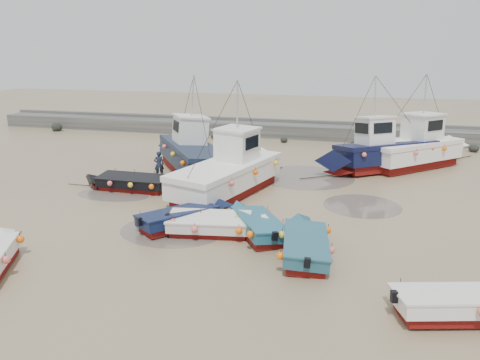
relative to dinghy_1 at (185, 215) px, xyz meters
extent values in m
plane|color=#96825E|center=(2.28, 0.94, -0.55)|extent=(120.00, 120.00, 0.00)
cube|color=slate|center=(2.28, 22.94, 0.05)|extent=(60.00, 2.20, 1.20)
cube|color=slate|center=(2.28, 24.15, 0.78)|extent=(60.00, 0.60, 0.25)
ellipsoid|color=black|center=(7.38, 19.97, -0.26)|extent=(0.84, 0.86, 0.51)
ellipsoid|color=black|center=(10.08, 21.50, -0.21)|extent=(0.98, 1.07, 0.72)
ellipsoid|color=black|center=(16.44, 20.48, -0.28)|extent=(0.78, 0.90, 0.59)
ellipsoid|color=black|center=(-2.79, 21.40, -0.20)|extent=(0.99, 0.80, 0.58)
ellipsoid|color=black|center=(14.47, 20.71, -0.36)|extent=(0.54, 0.46, 0.30)
ellipsoid|color=black|center=(-21.23, 20.60, -0.32)|extent=(0.65, 0.64, 0.43)
ellipsoid|color=black|center=(11.97, 20.91, -0.33)|extent=(0.61, 0.47, 0.46)
ellipsoid|color=black|center=(-2.02, 21.21, -0.33)|extent=(0.61, 0.53, 0.32)
ellipsoid|color=black|center=(13.28, 21.54, -0.31)|extent=(0.67, 0.55, 0.43)
ellipsoid|color=black|center=(-6.89, 20.28, -0.17)|extent=(1.09, 0.88, 0.72)
ellipsoid|color=black|center=(-4.97, 20.59, -0.32)|extent=(0.65, 0.60, 0.37)
ellipsoid|color=black|center=(11.75, 20.33, -0.24)|extent=(0.88, 0.64, 0.62)
ellipsoid|color=black|center=(1.36, 20.54, -0.33)|extent=(0.64, 0.62, 0.48)
ellipsoid|color=black|center=(-21.14, 20.74, -0.16)|extent=(1.10, 0.87, 0.86)
ellipsoid|color=black|center=(10.13, 21.36, -0.36)|extent=(0.55, 0.45, 0.29)
cylinder|color=#5F554D|center=(-0.39, -0.63, -0.55)|extent=(4.82, 4.82, 0.01)
cylinder|color=#5F554D|center=(7.93, 4.95, -0.55)|extent=(4.03, 4.03, 0.01)
cylinder|color=#5F554D|center=(-5.60, 3.46, -0.55)|extent=(4.26, 4.26, 0.01)
cylinder|color=#5F554D|center=(4.37, 9.85, -0.55)|extent=(6.25, 6.25, 0.01)
pyramid|color=white|center=(-6.13, -4.18, 0.43)|extent=(1.47, 1.18, 0.90)
cylinder|color=black|center=(-6.49, -3.37, -0.52)|extent=(0.85, 1.84, 0.04)
sphere|color=#FF6709|center=(-4.39, -6.22, 0.08)|extent=(0.30, 0.30, 0.30)
sphere|color=#FF6709|center=(-5.14, -4.52, 0.08)|extent=(0.30, 0.30, 0.30)
cube|color=maroon|center=(-0.23, -0.29, -0.40)|extent=(3.13, 3.39, 0.30)
cube|color=#0C1637|center=(-0.23, -0.29, -0.02)|extent=(3.46, 3.72, 0.45)
pyramid|color=#0C1637|center=(1.12, 1.34, 0.43)|extent=(1.66, 1.55, 0.90)
cube|color=brown|center=(-0.23, -0.29, 0.14)|extent=(2.86, 3.09, 0.10)
cube|color=#0C1637|center=(-0.23, -0.29, 0.23)|extent=(3.56, 3.82, 0.07)
cube|color=black|center=(-1.41, -1.71, 0.15)|extent=(0.28, 0.28, 0.35)
cylinder|color=black|center=(1.69, 2.03, -0.52)|extent=(1.31, 1.56, 0.04)
sphere|color=#FF6709|center=(-1.82, -0.79, 0.08)|extent=(0.30, 0.30, 0.30)
sphere|color=#FF6709|center=(0.01, -1.40, 0.08)|extent=(0.30, 0.30, 0.30)
sphere|color=#FF6709|center=(-0.92, 0.29, 0.08)|extent=(0.30, 0.30, 0.30)
sphere|color=#FF6709|center=(0.91, -0.32, 0.08)|extent=(0.30, 0.30, 0.30)
sphere|color=#FF6709|center=(-0.02, 1.37, 0.08)|extent=(0.30, 0.30, 0.30)
cube|color=maroon|center=(3.50, -0.35, -0.40)|extent=(2.81, 3.39, 0.30)
cube|color=#1F5A70|center=(3.50, -0.35, -0.02)|extent=(3.13, 3.71, 0.45)
pyramid|color=#1F5A70|center=(2.41, 1.39, 0.43)|extent=(1.70, 1.43, 0.90)
cube|color=brown|center=(3.50, -0.35, 0.14)|extent=(2.58, 3.09, 0.10)
cube|color=#1F5A70|center=(3.50, -0.35, 0.23)|extent=(3.22, 3.81, 0.07)
cube|color=black|center=(4.44, -1.86, 0.15)|extent=(0.28, 0.27, 0.35)
cylinder|color=black|center=(1.94, 2.13, -0.52)|extent=(1.10, 1.72, 0.04)
sphere|color=#FF6709|center=(3.45, -1.98, 0.08)|extent=(0.30, 0.30, 0.30)
sphere|color=#FF6709|center=(4.50, -0.26, 0.08)|extent=(0.30, 0.30, 0.30)
sphere|color=#FF6709|center=(2.49, -0.45, 0.08)|extent=(0.30, 0.30, 0.30)
sphere|color=#FF6709|center=(3.54, 1.27, 0.08)|extent=(0.30, 0.30, 0.30)
cube|color=maroon|center=(10.97, -5.08, -0.40)|extent=(4.18, 2.37, 0.30)
cube|color=white|center=(10.97, -5.08, -0.02)|extent=(4.52, 2.69, 0.45)
cube|color=brown|center=(10.97, -5.08, 0.14)|extent=(3.79, 2.20, 0.10)
cube|color=white|center=(10.97, -5.08, 0.23)|extent=(4.63, 2.78, 0.07)
cube|color=black|center=(8.83, -5.65, 0.15)|extent=(0.23, 0.26, 0.35)
sphere|color=#FF6709|center=(9.10, -4.60, 0.08)|extent=(0.30, 0.30, 0.30)
cube|color=maroon|center=(-4.91, 4.60, -0.40)|extent=(3.72, 1.36, 0.30)
cube|color=black|center=(-4.91, 4.60, -0.02)|extent=(4.00, 1.60, 0.45)
pyramid|color=black|center=(-7.25, 4.62, 0.43)|extent=(0.72, 1.58, 0.90)
cube|color=brown|center=(-4.91, 4.60, 0.14)|extent=(3.36, 1.28, 0.10)
cube|color=black|center=(-4.91, 4.60, 0.23)|extent=(4.09, 1.67, 0.07)
cube|color=black|center=(-2.82, 4.59, 0.15)|extent=(0.18, 0.22, 0.35)
cylinder|color=black|center=(-8.20, 4.63, -0.52)|extent=(2.00, 0.05, 0.04)
sphere|color=#FF6709|center=(-3.33, 3.69, 0.08)|extent=(0.30, 0.30, 0.30)
sphere|color=#FF6709|center=(-3.95, 5.50, 0.08)|extent=(0.30, 0.30, 0.30)
sphere|color=#FF6709|center=(-4.60, 3.70, 0.08)|extent=(0.30, 0.30, 0.30)
sphere|color=#FF6709|center=(-5.22, 5.51, 0.08)|extent=(0.30, 0.30, 0.30)
sphere|color=#FF6709|center=(-5.87, 3.71, 0.08)|extent=(0.30, 0.30, 0.30)
sphere|color=#FF6709|center=(-6.49, 5.52, 0.08)|extent=(0.30, 0.30, 0.30)
cube|color=maroon|center=(1.35, -0.58, -0.40)|extent=(3.48, 1.86, 0.30)
cube|color=silver|center=(1.35, -0.58, -0.02)|extent=(3.75, 2.14, 0.45)
pyramid|color=silver|center=(3.45, -0.27, 0.43)|extent=(0.95, 1.72, 0.90)
cube|color=brown|center=(1.35, -0.58, 0.14)|extent=(3.15, 1.73, 0.10)
cube|color=silver|center=(1.35, -0.58, 0.23)|extent=(3.84, 2.22, 0.07)
cube|color=black|center=(-0.49, -0.86, 0.15)|extent=(0.21, 0.24, 0.35)
cylinder|color=black|center=(4.33, -0.13, -0.52)|extent=(1.98, 0.34, 0.04)
sphere|color=#FF6709|center=(-0.19, 0.14, 0.08)|extent=(0.30, 0.30, 0.30)
sphere|color=#FF6709|center=(1.02, -1.58, 0.08)|extent=(0.30, 0.30, 0.30)
sphere|color=#FF6709|center=(1.68, 0.41, 0.08)|extent=(0.30, 0.30, 0.30)
sphere|color=#FF6709|center=(2.88, -1.30, 0.08)|extent=(0.30, 0.30, 0.30)
cube|color=maroon|center=(5.70, -1.98, -0.40)|extent=(1.85, 3.65, 0.30)
cube|color=#215164|center=(5.70, -1.98, -0.02)|extent=(2.13, 3.94, 0.45)
pyramid|color=#215164|center=(5.41, 0.23, 0.43)|extent=(1.73, 0.92, 0.90)
cube|color=brown|center=(5.70, -1.98, 0.14)|extent=(1.73, 3.30, 0.10)
cube|color=#215164|center=(5.70, -1.98, 0.23)|extent=(2.21, 4.03, 0.07)
cube|color=black|center=(5.96, -3.92, 0.15)|extent=(0.24, 0.21, 0.35)
cylinder|color=black|center=(5.29, 1.14, -0.52)|extent=(0.30, 1.99, 0.04)
sphere|color=#FF6709|center=(4.96, -3.58, 0.08)|extent=(0.30, 0.30, 0.30)
sphere|color=#FF6709|center=(6.71, -2.35, 0.08)|extent=(0.30, 0.30, 0.30)
sphere|color=#FF6709|center=(4.70, -1.61, 0.08)|extent=(0.30, 0.30, 0.30)
sphere|color=#FF6709|center=(6.45, -0.37, 0.08)|extent=(0.30, 0.30, 0.30)
cube|color=maroon|center=(-2.87, 8.87, -0.27)|extent=(6.06, 7.26, 0.55)
cube|color=#142035|center=(-2.87, 8.87, 0.48)|extent=(6.70, 7.93, 0.95)
pyramid|color=#142035|center=(-5.42, 12.50, 1.18)|extent=(3.06, 2.74, 1.40)
cube|color=brown|center=(-2.87, 8.87, 0.99)|extent=(6.51, 7.73, 0.08)
cube|color=#142035|center=(-2.87, 8.87, 1.13)|extent=(6.85, 8.11, 0.30)
cube|color=white|center=(-3.48, 9.74, 2.10)|extent=(2.72, 2.74, 1.70)
cube|color=white|center=(-3.48, 9.74, 3.01)|extent=(2.94, 2.96, 0.12)
cube|color=black|center=(-4.06, 10.57, 2.36)|extent=(1.37, 0.98, 0.68)
cylinder|color=#B7B7B2|center=(-3.48, 9.74, 4.37)|extent=(0.10, 0.10, 2.60)
cylinder|color=black|center=(-6.09, 13.46, -0.52)|extent=(1.76, 2.49, 0.05)
sphere|color=#E2665F|center=(-2.32, 5.48, 0.83)|extent=(0.30, 0.30, 0.30)
sphere|color=#E2665F|center=(-0.59, 8.21, 0.83)|extent=(0.30, 0.30, 0.30)
sphere|color=#E2665F|center=(-3.74, 7.51, 0.83)|extent=(0.30, 0.30, 0.30)
sphere|color=#E2665F|center=(-2.00, 10.23, 0.83)|extent=(0.30, 0.30, 0.30)
sphere|color=#E2665F|center=(-5.16, 9.53, 0.83)|extent=(0.30, 0.30, 0.30)
sphere|color=#E2665F|center=(-3.42, 12.25, 0.83)|extent=(0.30, 0.30, 0.30)
cube|color=maroon|center=(0.60, 4.94, -0.27)|extent=(4.25, 7.65, 0.55)
cube|color=white|center=(0.60, 4.94, 0.48)|extent=(4.79, 8.27, 0.95)
pyramid|color=white|center=(1.87, 9.22, 1.18)|extent=(2.97, 2.13, 1.40)
cube|color=brown|center=(0.60, 4.94, 0.99)|extent=(4.64, 8.07, 0.08)
cube|color=white|center=(0.60, 4.94, 1.13)|extent=(4.89, 8.46, 0.30)
cube|color=white|center=(0.90, 5.96, 2.10)|extent=(2.37, 2.45, 1.70)
cube|color=white|center=(0.90, 5.96, 3.01)|extent=(2.56, 2.65, 0.12)
cube|color=black|center=(1.19, 6.94, 2.36)|extent=(1.54, 0.50, 0.68)
cylinder|color=#B7B7B2|center=(0.90, 5.96, 4.37)|extent=(0.10, 0.10, 2.60)
cylinder|color=black|center=(2.20, 10.36, -0.52)|extent=(0.90, 2.89, 0.05)
sphere|color=#E2665F|center=(-1.68, 2.37, 0.83)|extent=(0.30, 0.30, 0.30)
sphere|color=#E2665F|center=(1.47, 2.73, 0.83)|extent=(0.30, 0.30, 0.30)
sphere|color=#E2665F|center=(-0.98, 4.76, 0.83)|extent=(0.30, 0.30, 0.30)
sphere|color=#E2665F|center=(2.18, 5.12, 0.83)|extent=(0.30, 0.30, 0.30)
sphere|color=#E2665F|center=(-0.27, 7.15, 0.83)|extent=(0.30, 0.30, 0.30)
sphere|color=#E2665F|center=(2.88, 7.51, 0.83)|extent=(0.30, 0.30, 0.30)
cube|color=maroon|center=(9.45, 12.79, -0.27)|extent=(6.24, 5.19, 0.55)
cube|color=black|center=(9.45, 12.79, 0.48)|extent=(6.81, 5.75, 0.95)
pyramid|color=black|center=(6.27, 10.59, 1.18)|extent=(2.54, 2.78, 1.40)
cube|color=brown|center=(9.45, 12.79, 0.99)|extent=(6.63, 5.58, 0.08)
cube|color=black|center=(9.45, 12.79, 1.13)|extent=(6.96, 5.87, 0.30)
cube|color=white|center=(8.70, 12.27, 2.10)|extent=(2.60, 2.52, 1.70)
cube|color=white|center=(8.70, 12.27, 3.01)|extent=(2.81, 2.72, 0.12)
cube|color=black|center=(7.87, 11.69, 2.36)|extent=(0.85, 1.20, 0.68)
cylinder|color=#B7B7B2|center=(8.70, 12.27, 4.37)|extent=(0.10, 0.10, 2.60)
cylinder|color=black|center=(5.37, 9.96, -0.52)|extent=(2.49, 1.75, 0.05)
sphere|color=#E2665F|center=(12.36, 13.20, 0.83)|extent=(0.30, 0.30, 0.30)
sphere|color=#E2665F|center=(9.78, 14.62, 0.83)|extent=(0.30, 0.30, 0.30)
sphere|color=#E2665F|center=(10.20, 11.70, 0.83)|extent=(0.30, 0.30, 0.30)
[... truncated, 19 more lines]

